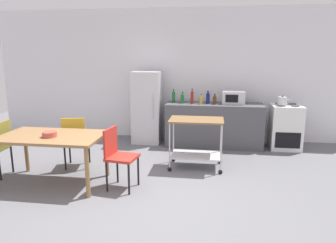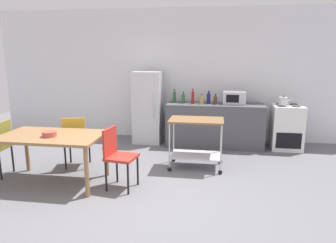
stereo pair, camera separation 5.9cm
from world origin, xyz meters
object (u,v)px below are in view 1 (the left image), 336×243
object	(u,v)px
bottle_sparkling_water	(183,99)
kitchen_cart	(196,135)
dining_table	(52,140)
fruit_bowl	(50,134)
chair_mustard	(76,138)
bottle_hot_sauce	(174,97)
stove_oven	(285,127)
bottle_soda	(201,100)
chair_red	(118,154)
bottle_olive_oil	(215,100)
refrigerator	(147,107)
microwave	(233,97)
kettle	(282,101)
bottle_sesame_oil	(208,98)
bottle_soy_sauce	(192,97)

from	to	relation	value
bottle_sparkling_water	kitchen_cart	bearing A→B (deg)	-74.63
dining_table	fruit_bowl	size ratio (longest dim) A/B	7.32
chair_mustard	bottle_sparkling_water	xyz separation A→B (m)	(1.65, 1.65, 0.48)
dining_table	bottle_hot_sauce	size ratio (longest dim) A/B	5.41
stove_oven	bottle_soda	bearing A→B (deg)	-176.59
dining_table	bottle_hot_sauce	xyz separation A→B (m)	(1.50, 2.43, 0.35)
chair_red	kitchen_cart	bearing A→B (deg)	-37.75
kitchen_cart	bottle_olive_oil	distance (m)	1.40
chair_red	refrigerator	world-z (taller)	refrigerator
chair_mustard	bottle_hot_sauce	size ratio (longest dim) A/B	3.21
bottle_sparkling_water	fruit_bowl	xyz separation A→B (m)	(-1.68, -2.42, -0.21)
chair_mustard	kitchen_cart	size ratio (longest dim) A/B	0.98
chair_mustard	bottle_sparkling_water	distance (m)	2.38
chair_mustard	stove_oven	size ratio (longest dim) A/B	0.97
microwave	kitchen_cart	bearing A→B (deg)	-114.95
stove_oven	kettle	size ratio (longest dim) A/B	3.84
bottle_hot_sauce	bottle_sesame_oil	size ratio (longest dim) A/B	1.04
chair_mustard	bottle_soy_sauce	distance (m)	2.50
microwave	bottle_sparkling_water	bearing A→B (deg)	-174.09
chair_mustard	microwave	distance (m)	3.26
bottle_hot_sauce	fruit_bowl	size ratio (longest dim) A/B	1.35
chair_mustard	bottle_hot_sauce	distance (m)	2.33
bottle_soy_sauce	bottle_olive_oil	world-z (taller)	bottle_soy_sauce
refrigerator	bottle_olive_oil	world-z (taller)	refrigerator
fruit_bowl	kettle	distance (m)	4.38
chair_red	refrigerator	bearing A→B (deg)	10.89
dining_table	chair_red	world-z (taller)	chair_red
bottle_sparkling_water	fruit_bowl	distance (m)	2.96
kitchen_cart	kettle	world-z (taller)	kettle
bottle_soda	kettle	world-z (taller)	same
chair_mustard	microwave	bearing A→B (deg)	-159.10
chair_red	bottle_sesame_oil	size ratio (longest dim) A/B	3.33
chair_red	stove_oven	size ratio (longest dim) A/B	0.97
kettle	kitchen_cart	bearing A→B (deg)	-141.51
refrigerator	dining_table	bearing A→B (deg)	-110.50
chair_mustard	chair_red	world-z (taller)	same
bottle_soy_sauce	bottle_soda	bearing A→B (deg)	-3.20
bottle_soda	microwave	xyz separation A→B (m)	(0.66, 0.17, 0.05)
refrigerator	kitchen_cart	xyz separation A→B (m)	(1.15, -1.47, -0.20)
bottle_sparkling_water	microwave	world-z (taller)	microwave
refrigerator	kettle	bearing A→B (deg)	-3.70
chair_mustard	bottle_soda	distance (m)	2.63
stove_oven	bottle_soda	xyz separation A→B (m)	(-1.73, -0.10, 0.53)
dining_table	bottle_soda	world-z (taller)	bottle_soda
chair_red	bottle_sesame_oil	bearing A→B (deg)	-18.43
stove_oven	fruit_bowl	bearing A→B (deg)	-146.98
kettle	bottle_soy_sauce	bearing A→B (deg)	179.82
dining_table	microwave	bearing A→B (deg)	41.55
bottle_hot_sauce	microwave	xyz separation A→B (m)	(1.25, 0.01, 0.01)
chair_mustard	kitchen_cart	xyz separation A→B (m)	(2.02, 0.30, 0.05)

